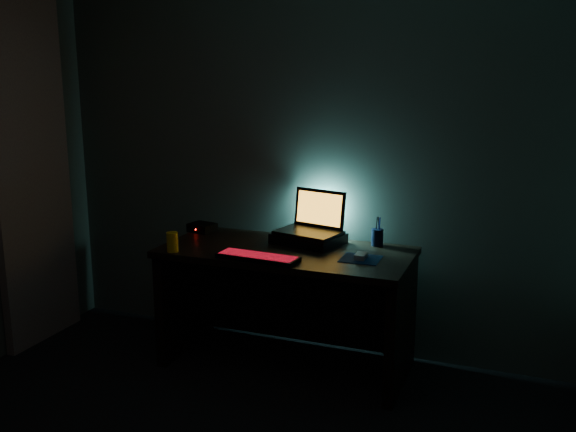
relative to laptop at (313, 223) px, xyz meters
The scene contains 11 objects.
room 1.89m from the laptop, 92.75° to the right, with size 3.50×4.00×2.50m.
desk 0.43m from the laptop, 116.47° to the right, with size 1.50×0.70×0.75m.
curtain 1.87m from the laptop, 166.55° to the right, with size 0.06×0.65×2.30m, color #B5AA91.
riser 0.10m from the laptop, 103.34° to the right, with size 0.40×0.30×0.06m, color black.
laptop is the anchor object (origin of this frame).
keyboard 0.53m from the laptop, 107.92° to the right, with size 0.49×0.18×0.03m.
mousepad 0.48m from the laptop, 35.44° to the right, with size 0.22×0.20×0.00m, color navy.
mouse 0.48m from the laptop, 35.44° to the right, with size 0.06×0.10×0.03m, color gray.
pen_cup 0.41m from the laptop, ahead, with size 0.07×0.07×0.10m, color black.
juice_glass 0.87m from the laptop, 143.19° to the right, with size 0.07×0.07×0.12m, color yellow.
router 0.78m from the laptop, behind, with size 0.19×0.16×0.05m.
Camera 1 is at (1.35, -1.84, 1.80)m, focal length 40.00 mm.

